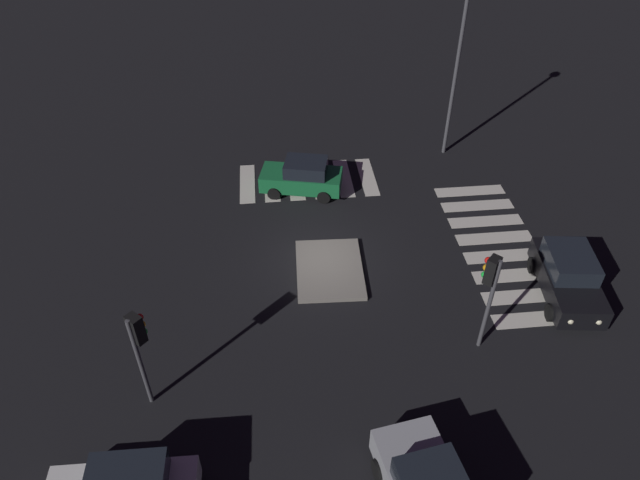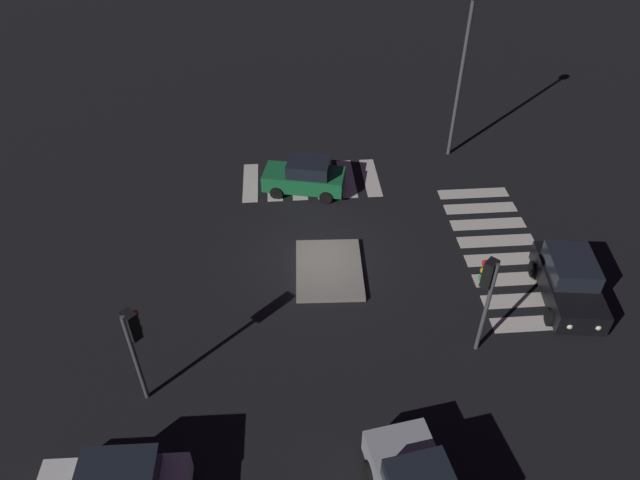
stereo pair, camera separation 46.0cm
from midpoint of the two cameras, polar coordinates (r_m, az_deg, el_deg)
name	(u,v)px [view 1 (the left image)]	position (r m, az deg, el deg)	size (l,w,h in m)	color
ground_plane	(320,259)	(23.26, -0.57, -1.90)	(80.00, 80.00, 0.00)	black
traffic_island	(330,269)	(22.67, 0.36, -2.91)	(3.54, 2.72, 0.18)	gray
car_green	(302,177)	(26.58, -2.26, 6.25)	(2.36, 3.93, 1.62)	#196B38
car_black	(568,277)	(23.00, 22.71, -3.35)	(4.25, 2.33, 1.78)	black
traffic_light_south	(490,281)	(18.80, 15.77, -3.95)	(0.54, 0.54, 3.85)	#47474C
traffic_light_west	(138,339)	(17.53, -18.21, -9.26)	(0.54, 0.54, 3.66)	#47474C
street_lamp	(460,46)	(28.17, 13.15, 18.08)	(0.56, 0.56, 8.13)	#47474C
crosswalk_near	(499,247)	(24.87, 16.71, -0.64)	(8.75, 3.20, 0.02)	silver
crosswalk_side	(308,180)	(27.75, -1.68, 5.92)	(3.20, 6.45, 0.02)	silver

